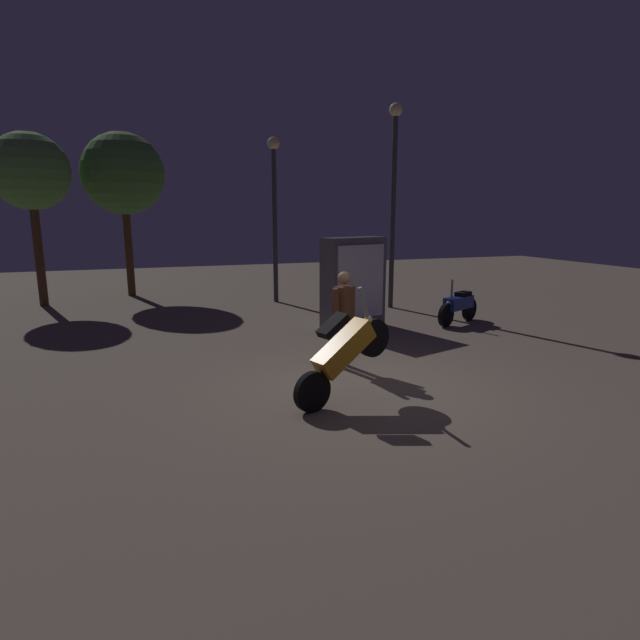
{
  "coord_description": "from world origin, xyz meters",
  "views": [
    {
      "loc": [
        -3.11,
        -6.7,
        2.62
      ],
      "look_at": [
        -0.53,
        0.63,
        1.0
      ],
      "focal_mm": 28.62,
      "sensor_mm": 36.0,
      "label": 1
    }
  ],
  "objects_px": {
    "motorcycle_blue_parked_left": "(458,306)",
    "kiosk_billboard": "(354,283)",
    "motorcycle_orange_foreground": "(344,352)",
    "person_rider_beside": "(344,311)",
    "streetlamp_far": "(274,199)",
    "streetlamp_near": "(394,183)"
  },
  "relations": [
    {
      "from": "motorcycle_blue_parked_left",
      "to": "kiosk_billboard",
      "type": "bearing_deg",
      "value": -36.52
    },
    {
      "from": "kiosk_billboard",
      "to": "motorcycle_blue_parked_left",
      "type": "bearing_deg",
      "value": 152.1
    },
    {
      "from": "motorcycle_orange_foreground",
      "to": "motorcycle_blue_parked_left",
      "type": "distance_m",
      "value": 6.18
    },
    {
      "from": "motorcycle_blue_parked_left",
      "to": "person_rider_beside",
      "type": "height_order",
      "value": "person_rider_beside"
    },
    {
      "from": "person_rider_beside",
      "to": "streetlamp_far",
      "type": "relative_size",
      "value": 0.35
    },
    {
      "from": "motorcycle_orange_foreground",
      "to": "kiosk_billboard",
      "type": "bearing_deg",
      "value": 46.91
    },
    {
      "from": "motorcycle_orange_foreground",
      "to": "streetlamp_near",
      "type": "relative_size",
      "value": 0.3
    },
    {
      "from": "motorcycle_orange_foreground",
      "to": "person_rider_beside",
      "type": "bearing_deg",
      "value": 49.57
    },
    {
      "from": "streetlamp_far",
      "to": "kiosk_billboard",
      "type": "relative_size",
      "value": 2.28
    },
    {
      "from": "streetlamp_near",
      "to": "kiosk_billboard",
      "type": "bearing_deg",
      "value": -134.87
    },
    {
      "from": "streetlamp_near",
      "to": "streetlamp_far",
      "type": "height_order",
      "value": "streetlamp_near"
    },
    {
      "from": "motorcycle_blue_parked_left",
      "to": "person_rider_beside",
      "type": "xyz_separation_m",
      "value": [
        -3.99,
        -2.43,
        0.56
      ]
    },
    {
      "from": "motorcycle_blue_parked_left",
      "to": "person_rider_beside",
      "type": "relative_size",
      "value": 0.92
    },
    {
      "from": "motorcycle_blue_parked_left",
      "to": "streetlamp_far",
      "type": "height_order",
      "value": "streetlamp_far"
    },
    {
      "from": "motorcycle_orange_foreground",
      "to": "streetlamp_far",
      "type": "distance_m",
      "value": 8.98
    },
    {
      "from": "motorcycle_blue_parked_left",
      "to": "streetlamp_far",
      "type": "bearing_deg",
      "value": -78.94
    },
    {
      "from": "motorcycle_orange_foreground",
      "to": "motorcycle_blue_parked_left",
      "type": "height_order",
      "value": "motorcycle_orange_foreground"
    },
    {
      "from": "motorcycle_orange_foreground",
      "to": "streetlamp_far",
      "type": "relative_size",
      "value": 0.34
    },
    {
      "from": "motorcycle_orange_foreground",
      "to": "motorcycle_blue_parked_left",
      "type": "xyz_separation_m",
      "value": [
        4.65,
        4.05,
        -0.31
      ]
    },
    {
      "from": "kiosk_billboard",
      "to": "streetlamp_far",
      "type": "bearing_deg",
      "value": -95.54
    },
    {
      "from": "streetlamp_far",
      "to": "person_rider_beside",
      "type": "bearing_deg",
      "value": -94.9
    },
    {
      "from": "person_rider_beside",
      "to": "kiosk_billboard",
      "type": "xyz_separation_m",
      "value": [
        1.43,
        2.91,
        0.06
      ]
    }
  ]
}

